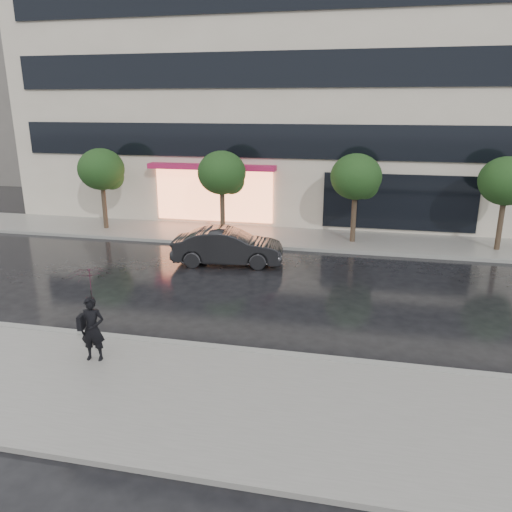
# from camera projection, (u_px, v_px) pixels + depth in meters

# --- Properties ---
(ground) EXTENTS (120.00, 120.00, 0.00)m
(ground) POSITION_uv_depth(u_px,v_px,m) (228.00, 334.00, 13.56)
(ground) COLOR black
(ground) RESTS_ON ground
(sidewalk_near) EXTENTS (60.00, 4.50, 0.12)m
(sidewalk_near) POSITION_uv_depth(u_px,v_px,m) (188.00, 398.00, 10.51)
(sidewalk_near) COLOR slate
(sidewalk_near) RESTS_ON ground
(sidewalk_far) EXTENTS (60.00, 3.50, 0.12)m
(sidewalk_far) POSITION_uv_depth(u_px,v_px,m) (287.00, 237.00, 23.12)
(sidewalk_far) COLOR slate
(sidewalk_far) RESTS_ON ground
(curb_near) EXTENTS (60.00, 0.25, 0.14)m
(curb_near) POSITION_uv_depth(u_px,v_px,m) (218.00, 349.00, 12.61)
(curb_near) COLOR gray
(curb_near) RESTS_ON ground
(curb_far) EXTENTS (60.00, 0.25, 0.14)m
(curb_far) POSITION_uv_depth(u_px,v_px,m) (280.00, 247.00, 21.48)
(curb_far) COLOR gray
(curb_far) RESTS_ON ground
(office_building) EXTENTS (30.00, 12.76, 18.00)m
(office_building) POSITION_uv_depth(u_px,v_px,m) (311.00, 47.00, 27.72)
(office_building) COLOR beige
(office_building) RESTS_ON ground
(tree_far_west) EXTENTS (2.20, 2.20, 3.99)m
(tree_far_west) POSITION_uv_depth(u_px,v_px,m) (103.00, 171.00, 23.90)
(tree_far_west) COLOR #33261C
(tree_far_west) RESTS_ON ground
(tree_mid_west) EXTENTS (2.20, 2.20, 3.99)m
(tree_mid_west) POSITION_uv_depth(u_px,v_px,m) (223.00, 174.00, 22.68)
(tree_mid_west) COLOR #33261C
(tree_mid_west) RESTS_ON ground
(tree_mid_east) EXTENTS (2.20, 2.20, 3.99)m
(tree_mid_east) POSITION_uv_depth(u_px,v_px,m) (357.00, 178.00, 21.46)
(tree_mid_east) COLOR #33261C
(tree_mid_east) RESTS_ON ground
(tree_far_east) EXTENTS (2.20, 2.20, 3.99)m
(tree_far_east) POSITION_uv_depth(u_px,v_px,m) (508.00, 183.00, 20.24)
(tree_far_east) COLOR #33261C
(tree_far_east) RESTS_ON ground
(parked_car) EXTENTS (4.42, 2.04, 1.40)m
(parked_car) POSITION_uv_depth(u_px,v_px,m) (228.00, 247.00, 19.30)
(parked_car) COLOR black
(parked_car) RESTS_ON ground
(pedestrian_with_umbrella) EXTENTS (1.09, 1.10, 2.31)m
(pedestrian_with_umbrella) POSITION_uv_depth(u_px,v_px,m) (91.00, 299.00, 11.54)
(pedestrian_with_umbrella) COLOR black
(pedestrian_with_umbrella) RESTS_ON sidewalk_near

